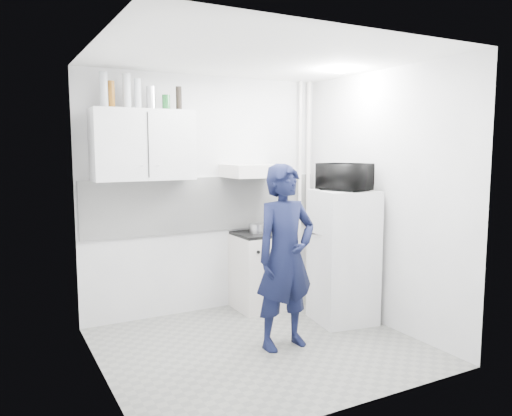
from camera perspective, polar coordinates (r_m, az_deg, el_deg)
name	(u,v)px	position (r m, az deg, el deg)	size (l,w,h in m)	color
floor	(261,347)	(4.77, 0.56, -15.55)	(2.80, 2.80, 0.00)	slate
ceiling	(261,57)	(4.48, 0.60, 16.91)	(2.80, 2.80, 0.00)	white
wall_back	(207,195)	(5.56, -5.65, 1.47)	(2.80, 2.80, 0.00)	silver
wall_left	(100,217)	(3.96, -17.44, -0.97)	(2.60, 2.60, 0.00)	silver
wall_right	(381,199)	(5.26, 14.07, 0.99)	(2.60, 2.60, 0.00)	silver
person	(285,257)	(4.54, 3.37, -5.58)	(0.61, 0.40, 1.68)	black
stove	(258,272)	(5.71, 0.29, -7.31)	(0.53, 0.53, 0.84)	silver
fridge	(343,256)	(5.32, 9.93, -5.46)	(0.57, 0.57, 1.39)	silver
stove_top	(259,234)	(5.62, 0.29, -2.99)	(0.51, 0.51, 0.03)	black
saucepan	(257,228)	(5.62, 0.14, -2.32)	(0.18, 0.18, 0.10)	silver
microwave	(345,177)	(5.21, 10.12, 3.53)	(0.34, 0.50, 0.28)	black
bottle_a	(104,90)	(5.07, -17.01, 12.79)	(0.08, 0.08, 0.34)	#B2B7BC
bottle_b	(111,94)	(5.08, -16.21, 12.35)	(0.07, 0.07, 0.26)	brown
bottle_c	(127,91)	(5.12, -14.55, 12.79)	(0.08, 0.08, 0.33)	#B2B7BC
bottle_d	(138,94)	(5.14, -13.35, 12.57)	(0.07, 0.07, 0.29)	#B2B7BC
canister_a	(151,98)	(5.18, -11.92, 12.20)	(0.09, 0.09, 0.23)	silver
canister_b	(166,103)	(5.22, -10.23, 11.78)	(0.08, 0.08, 0.15)	#144C1E
bottle_e	(179,99)	(5.27, -8.82, 12.25)	(0.06, 0.06, 0.24)	black
upper_cabinet	(143,145)	(5.13, -12.78, 7.04)	(1.00, 0.35, 0.70)	silver
range_hood	(253,171)	(5.51, -0.34, 4.27)	(0.60, 0.50, 0.14)	silver
backsplash	(207,204)	(5.56, -5.58, 0.43)	(2.74, 0.03, 0.60)	white
pipe_a	(308,191)	(6.11, 5.96, 1.95)	(0.05, 0.05, 2.60)	silver
pipe_b	(300,191)	(6.05, 5.02, 1.91)	(0.04, 0.04, 2.60)	silver
ceiling_spot_fixture	(340,72)	(5.18, 9.55, 15.10)	(0.10, 0.10, 0.02)	white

